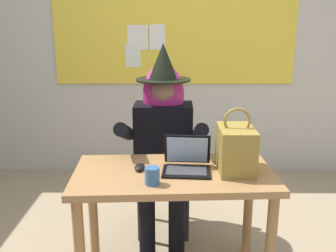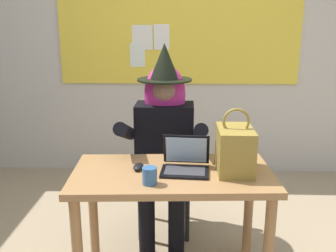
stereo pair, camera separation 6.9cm
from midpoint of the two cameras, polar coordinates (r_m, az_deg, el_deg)
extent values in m
cube|color=beige|center=(3.96, 2.17, 11.57)|extent=(5.87, 0.10, 2.61)
cube|color=yellow|center=(3.89, 2.21, 15.14)|extent=(2.40, 0.02, 1.20)
cube|color=white|center=(3.91, -4.09, 10.54)|extent=(0.15, 0.01, 0.24)
cube|color=white|center=(3.89, -3.40, 13.08)|extent=(0.21, 0.01, 0.24)
cube|color=white|center=(3.88, -0.45, 13.17)|extent=(0.15, 0.01, 0.25)
cube|color=#A37547|center=(2.25, 1.53, -7.28)|extent=(1.20, 0.67, 0.04)
cylinder|color=#A37547|center=(2.28, 15.65, -17.61)|extent=(0.06, 0.06, 0.67)
cylinder|color=#A37547|center=(2.66, -10.38, -12.31)|extent=(0.06, 0.06, 0.67)
cylinder|color=#A37547|center=(2.70, 12.69, -12.04)|extent=(0.06, 0.06, 0.67)
cube|color=#2D3347|center=(2.89, 0.18, -7.30)|extent=(0.42, 0.42, 0.04)
cube|color=#2D3347|center=(2.98, 0.29, -1.55)|extent=(0.38, 0.04, 0.45)
cylinder|color=#262628|center=(2.83, 3.60, -13.03)|extent=(0.04, 0.04, 0.43)
cylinder|color=#262628|center=(2.84, -3.44, -12.92)|extent=(0.04, 0.04, 0.43)
cylinder|color=#262628|center=(3.14, 3.42, -10.09)|extent=(0.04, 0.04, 0.43)
cylinder|color=#262628|center=(3.15, -2.87, -10.01)|extent=(0.04, 0.04, 0.43)
cylinder|color=black|center=(2.66, 2.02, -14.57)|extent=(0.11, 0.11, 0.47)
cylinder|color=black|center=(2.67, -2.42, -14.46)|extent=(0.11, 0.11, 0.47)
cylinder|color=black|center=(2.69, 2.13, -7.90)|extent=(0.16, 0.42, 0.15)
cylinder|color=black|center=(2.70, -2.16, -7.82)|extent=(0.16, 0.42, 0.15)
cube|color=black|center=(2.81, 0.20, -1.87)|extent=(0.42, 0.27, 0.52)
cylinder|color=black|center=(2.56, 5.56, -1.00)|extent=(0.10, 0.46, 0.24)
cylinder|color=black|center=(2.58, -5.59, -0.85)|extent=(0.10, 0.46, 0.24)
sphere|color=#A37A60|center=(2.73, 0.21, 5.38)|extent=(0.20, 0.20, 0.20)
ellipsoid|color=#D82D8C|center=(2.76, 0.23, 4.67)|extent=(0.30, 0.22, 0.44)
cylinder|color=black|center=(2.72, 0.21, 6.94)|extent=(0.39, 0.39, 0.01)
cone|color=black|center=(2.70, 0.21, 9.62)|extent=(0.21, 0.21, 0.26)
cube|color=black|center=(2.22, 3.43, -6.89)|extent=(0.29, 0.21, 0.01)
cube|color=#333338|center=(2.22, 3.43, -6.70)|extent=(0.24, 0.15, 0.00)
cube|color=black|center=(2.30, 3.61, -3.47)|extent=(0.28, 0.07, 0.19)
cube|color=#99B7E0|center=(2.29, 3.60, -3.61)|extent=(0.25, 0.06, 0.16)
ellipsoid|color=black|center=(2.27, -3.56, -6.11)|extent=(0.07, 0.11, 0.03)
cube|color=olive|center=(2.24, 10.82, -3.54)|extent=(0.20, 0.30, 0.26)
torus|color=olive|center=(2.20, 11.04, 0.66)|extent=(0.16, 0.02, 0.16)
cylinder|color=#336099|center=(2.06, -1.80, -7.45)|extent=(0.08, 0.08, 0.09)
camera|label=1|loc=(0.03, -89.20, 0.22)|focal=40.75mm
camera|label=2|loc=(0.03, 90.80, -0.22)|focal=40.75mm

